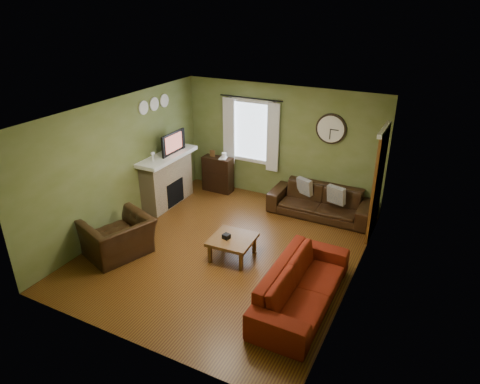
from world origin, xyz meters
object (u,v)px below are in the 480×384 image
at_px(bookshelf, 218,174).
at_px(sofa_red, 302,285).
at_px(armchair, 118,237).
at_px(sofa_brown, 320,202).
at_px(coffee_table, 233,248).

relative_size(bookshelf, sofa_red, 0.37).
bearing_deg(armchair, sofa_brown, 158.14).
distance_m(sofa_brown, sofa_red, 3.00).
distance_m(sofa_red, armchair, 3.40).
bearing_deg(armchair, coffee_table, 133.93).
height_order(sofa_red, armchair, armchair).
bearing_deg(sofa_red, bookshelf, 46.42).
height_order(sofa_brown, coffee_table, sofa_brown).
distance_m(armchair, coffee_table, 2.06).
xyz_separation_m(sofa_red, coffee_table, (-1.53, 0.64, -0.13)).
relative_size(bookshelf, sofa_brown, 0.39).
xyz_separation_m(bookshelf, sofa_red, (3.20, -3.04, -0.09)).
height_order(bookshelf, armchair, bookshelf).
relative_size(sofa_brown, coffee_table, 2.88).
xyz_separation_m(bookshelf, coffee_table, (1.67, -2.40, -0.22)).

